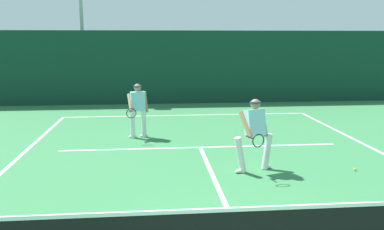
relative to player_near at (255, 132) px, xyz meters
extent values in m
cube|color=white|center=(-0.98, 7.07, -0.92)|extent=(9.46, 0.10, 0.01)
cube|color=white|center=(-0.98, 2.17, -0.92)|extent=(7.71, 0.10, 0.01)
cube|color=white|center=(-0.98, -1.04, -0.92)|extent=(0.10, 6.40, 0.01)
cube|color=white|center=(-0.98, -4.24, 0.03)|extent=(10.19, 0.03, 0.05)
cylinder|color=silver|center=(0.34, 0.13, -0.50)|extent=(0.30, 0.23, 0.85)
cylinder|color=silver|center=(-0.34, -0.11, -0.50)|extent=(0.35, 0.25, 0.85)
ellipsoid|color=white|center=(0.34, 0.13, -0.88)|extent=(0.28, 0.19, 0.09)
ellipsoid|color=white|center=(-0.34, -0.11, -0.88)|extent=(0.28, 0.19, 0.09)
cube|color=#9EDBEA|center=(0.00, 0.01, 0.21)|extent=(0.52, 0.45, 0.62)
cylinder|color=#9E704C|center=(0.23, 0.09, 0.18)|extent=(0.26, 0.17, 0.65)
cylinder|color=#9E704C|center=(-0.23, -0.07, 0.18)|extent=(0.26, 0.50, 0.55)
sphere|color=#9E704C|center=(0.00, 0.01, 0.63)|extent=(0.22, 0.22, 0.22)
cylinder|color=#19478C|center=(0.00, 0.01, 0.67)|extent=(0.31, 0.31, 0.04)
cylinder|color=black|center=(-0.19, -0.32, -0.04)|extent=(0.12, 0.26, 0.03)
torus|color=black|center=(-0.08, -0.64, -0.04)|extent=(0.29, 0.12, 0.29)
cylinder|color=silver|center=(-2.56, 3.56, -0.51)|extent=(0.18, 0.17, 0.83)
cylinder|color=silver|center=(-2.90, 3.49, -0.51)|extent=(0.18, 0.17, 0.83)
ellipsoid|color=white|center=(-2.56, 3.56, -0.88)|extent=(0.28, 0.16, 0.09)
ellipsoid|color=white|center=(-2.90, 3.49, -0.88)|extent=(0.28, 0.16, 0.09)
cube|color=#8CCCE0|center=(-2.73, 3.53, 0.20)|extent=(0.47, 0.31, 0.58)
cylinder|color=#9E704C|center=(-2.49, 3.57, 0.17)|extent=(0.17, 0.13, 0.64)
cylinder|color=#9E704C|center=(-2.96, 3.48, 0.17)|extent=(0.20, 0.54, 0.50)
sphere|color=#9E704C|center=(-2.73, 3.53, 0.62)|extent=(0.22, 0.22, 0.22)
cylinder|color=#19478C|center=(-2.73, 3.53, 0.66)|extent=(0.28, 0.28, 0.04)
cylinder|color=black|center=(-2.96, 3.22, -0.05)|extent=(0.08, 0.26, 0.03)
torus|color=black|center=(-2.90, 2.89, -0.05)|extent=(0.29, 0.08, 0.29)
sphere|color=#D1E033|center=(2.32, -0.21, -0.89)|extent=(0.07, 0.07, 0.07)
cube|color=#113628|center=(-0.98, 10.12, 0.75)|extent=(20.91, 0.12, 3.34)
cylinder|color=#9EA39E|center=(-5.56, 11.48, 2.56)|extent=(0.18, 0.18, 6.96)
camera|label=1|loc=(-2.27, -8.87, 2.08)|focal=38.53mm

